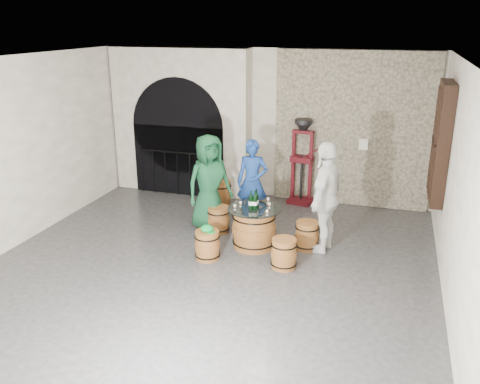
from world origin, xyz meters
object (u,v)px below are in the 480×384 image
(wine_bottle_right, at_px, (256,200))
(person_blue, at_px, (252,182))
(barrel_table, at_px, (254,228))
(wine_bottle_center, at_px, (255,202))
(barrel_stool_near_right, at_px, (284,253))
(person_white, at_px, (326,197))
(barrel_stool_right, at_px, (307,235))
(barrel_stool_left, at_px, (218,219))
(corking_press, at_px, (302,155))
(barrel_stool_far, at_px, (252,214))
(side_barrel, at_px, (220,195))
(barrel_stool_near_left, at_px, (207,245))
(wine_bottle_left, at_px, (251,201))
(person_green, at_px, (209,183))

(wine_bottle_right, bearing_deg, person_blue, 109.50)
(person_blue, bearing_deg, barrel_table, -78.45)
(barrel_table, bearing_deg, wine_bottle_center, -42.46)
(barrel_stool_near_right, height_order, person_white, person_white)
(wine_bottle_center, bearing_deg, barrel_stool_right, 13.18)
(barrel_table, distance_m, barrel_stool_left, 0.92)
(barrel_table, bearing_deg, corking_press, 81.52)
(barrel_stool_left, xyz_separation_m, person_white, (1.97, -0.19, 0.71))
(barrel_stool_far, bearing_deg, side_barrel, 140.92)
(barrel_stool_near_right, height_order, person_blue, person_blue)
(barrel_stool_near_left, bearing_deg, wine_bottle_left, 49.74)
(barrel_stool_left, distance_m, barrel_stool_near_right, 1.81)
(barrel_stool_left, distance_m, corking_press, 2.45)
(barrel_stool_left, bearing_deg, person_green, 151.69)
(barrel_stool_near_left, bearing_deg, barrel_stool_near_right, 2.88)
(person_blue, bearing_deg, person_white, -35.11)
(wine_bottle_left, distance_m, wine_bottle_center, 0.07)
(person_blue, xyz_separation_m, wine_bottle_right, (0.36, -1.02, 0.02))
(wine_bottle_left, bearing_deg, side_barrel, 124.53)
(barrel_stool_left, bearing_deg, barrel_table, -28.31)
(barrel_stool_far, xyz_separation_m, person_white, (1.44, -0.63, 0.71))
(barrel_stool_near_left, distance_m, wine_bottle_right, 1.14)
(barrel_stool_near_left, bearing_deg, corking_press, 72.82)
(person_green, bearing_deg, barrel_stool_left, -77.77)
(person_blue, distance_m, side_barrel, 1.10)
(barrel_stool_near_left, relative_size, person_green, 0.27)
(barrel_stool_near_right, relative_size, wine_bottle_center, 1.51)
(barrel_stool_left, distance_m, side_barrel, 1.22)
(barrel_stool_left, xyz_separation_m, corking_press, (1.16, 1.99, 0.81))
(barrel_stool_far, distance_m, barrel_stool_near_left, 1.59)
(barrel_stool_far, height_order, person_blue, person_blue)
(barrel_table, xyz_separation_m, person_blue, (-0.34, 1.08, 0.47))
(person_green, height_order, wine_bottle_center, person_green)
(person_white, bearing_deg, barrel_stool_right, -66.32)
(barrel_stool_right, height_order, side_barrel, side_barrel)
(barrel_stool_near_left, relative_size, person_white, 0.26)
(person_white, xyz_separation_m, corking_press, (-0.81, 2.19, 0.11))
(barrel_stool_left, relative_size, barrel_stool_near_left, 1.00)
(barrel_stool_near_right, relative_size, barrel_stool_near_left, 1.00)
(corking_press, bearing_deg, barrel_stool_right, -67.58)
(barrel_stool_far, relative_size, wine_bottle_right, 1.51)
(wine_bottle_center, bearing_deg, barrel_table, 137.54)
(barrel_stool_near_left, relative_size, wine_bottle_center, 1.51)
(barrel_stool_near_left, distance_m, wine_bottle_left, 1.04)
(barrel_stool_left, height_order, wine_bottle_right, wine_bottle_right)
(barrel_stool_near_right, distance_m, wine_bottle_center, 1.06)
(wine_bottle_left, bearing_deg, barrel_stool_left, 148.34)
(barrel_stool_near_right, bearing_deg, corking_press, 95.71)
(barrel_stool_near_left, xyz_separation_m, side_barrel, (-0.57, 2.28, 0.06))
(wine_bottle_center, relative_size, corking_press, 0.18)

